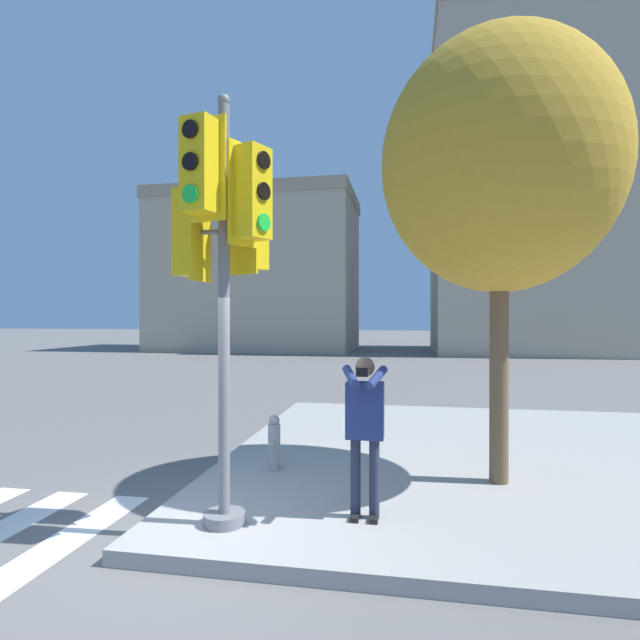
{
  "coord_description": "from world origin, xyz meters",
  "views": [
    {
      "loc": [
        2.27,
        -4.63,
        2.3
      ],
      "look_at": [
        1.3,
        0.78,
        2.27
      ],
      "focal_mm": 28.0,
      "sensor_mm": 36.0,
      "label": 1
    }
  ],
  "objects_px": {
    "person_photographer": "(365,421)",
    "traffic_signal_pole": "(224,239)",
    "street_tree": "(500,164)",
    "fire_hydrant": "(274,443)"
  },
  "relations": [
    {
      "from": "street_tree",
      "to": "fire_hydrant",
      "type": "distance_m",
      "value": 4.78
    },
    {
      "from": "street_tree",
      "to": "traffic_signal_pole",
      "type": "bearing_deg",
      "value": -147.82
    },
    {
      "from": "traffic_signal_pole",
      "to": "fire_hydrant",
      "type": "distance_m",
      "value": 3.17
    },
    {
      "from": "traffic_signal_pole",
      "to": "fire_hydrant",
      "type": "relative_size",
      "value": 5.77
    },
    {
      "from": "traffic_signal_pole",
      "to": "fire_hydrant",
      "type": "bearing_deg",
      "value": 89.61
    },
    {
      "from": "street_tree",
      "to": "fire_hydrant",
      "type": "bearing_deg",
      "value": -179.66
    },
    {
      "from": "person_photographer",
      "to": "traffic_signal_pole",
      "type": "bearing_deg",
      "value": -162.43
    },
    {
      "from": "traffic_signal_pole",
      "to": "street_tree",
      "type": "relative_size",
      "value": 0.77
    },
    {
      "from": "fire_hydrant",
      "to": "traffic_signal_pole",
      "type": "bearing_deg",
      "value": -90.39
    },
    {
      "from": "street_tree",
      "to": "fire_hydrant",
      "type": "height_order",
      "value": "street_tree"
    }
  ]
}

